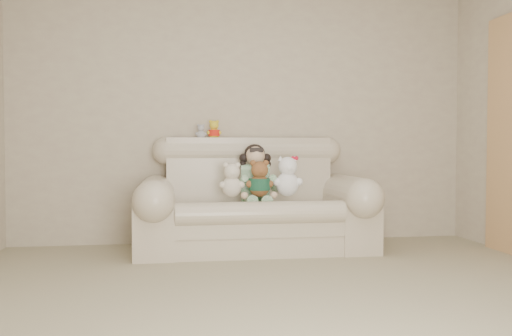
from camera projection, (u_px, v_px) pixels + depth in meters
The scene contains 9 objects.
floor at pixel (306, 319), 2.93m from camera, with size 5.00×5.00×0.00m, color #7F725A.
wall_back at pixel (245, 110), 5.35m from camera, with size 4.50×4.50×0.00m, color beige.
sofa at pixel (254, 194), 4.88m from camera, with size 2.10×0.95×1.03m, color beige, non-canonical shape.
seated_child at pixel (255, 173), 4.96m from camera, with size 0.33×0.41×0.55m, color #2A7D32, non-canonical shape.
brown_teddy at pixel (259, 175), 4.76m from camera, with size 0.24×0.19×0.38m, color brown, non-canonical shape.
white_cat at pixel (287, 172), 4.82m from camera, with size 0.27×0.21×0.42m, color white, non-canonical shape.
cream_teddy at pixel (232, 176), 4.74m from camera, with size 0.23×0.17×0.35m, color silver, non-canonical shape.
yellow_mini_bear at pixel (214, 128), 5.18m from camera, with size 0.14×0.11×0.22m, color yellow, non-canonical shape.
grey_mini_plush at pixel (201, 130), 5.15m from camera, with size 0.11×0.08×0.17m, color #ADAEB4, non-canonical shape.
Camera 1 is at (-0.71, -2.82, 0.92)m, focal length 38.02 mm.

